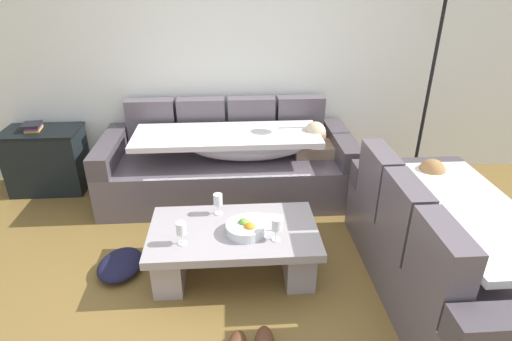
{
  "coord_description": "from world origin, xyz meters",
  "views": [
    {
      "loc": [
        -0.13,
        -2.03,
        2.06
      ],
      "look_at": [
        0.08,
        1.02,
        0.55
      ],
      "focal_mm": 29.18,
      "sensor_mm": 36.0,
      "label": 1
    }
  ],
  "objects_px": {
    "open_magazine": "(262,221)",
    "floor_lamp": "(427,82)",
    "couch_along_wall": "(232,164)",
    "crumpled_garment": "(121,265)",
    "couch_near_window": "(448,252)",
    "side_cabinet": "(47,160)",
    "wine_glass_near_right": "(276,225)",
    "coffee_table": "(234,245)",
    "wine_glass_near_left": "(181,229)",
    "wine_glass_far_back": "(218,200)",
    "book_stack_on_cabinet": "(33,127)",
    "fruit_bowl": "(246,228)"
  },
  "relations": [
    {
      "from": "floor_lamp",
      "to": "book_stack_on_cabinet",
      "type": "bearing_deg",
      "value": 175.89
    },
    {
      "from": "crumpled_garment",
      "to": "book_stack_on_cabinet",
      "type": "bearing_deg",
      "value": 127.46
    },
    {
      "from": "coffee_table",
      "to": "crumpled_garment",
      "type": "xyz_separation_m",
      "value": [
        -0.85,
        0.06,
        -0.18
      ]
    },
    {
      "from": "couch_along_wall",
      "to": "open_magazine",
      "type": "bearing_deg",
      "value": -79.38
    },
    {
      "from": "wine_glass_near_left",
      "to": "open_magazine",
      "type": "distance_m",
      "value": 0.61
    },
    {
      "from": "couch_near_window",
      "to": "side_cabinet",
      "type": "height_order",
      "value": "couch_near_window"
    },
    {
      "from": "side_cabinet",
      "to": "crumpled_garment",
      "type": "relative_size",
      "value": 1.8
    },
    {
      "from": "coffee_table",
      "to": "book_stack_on_cabinet",
      "type": "xyz_separation_m",
      "value": [
        -1.88,
        1.41,
        0.44
      ]
    },
    {
      "from": "coffee_table",
      "to": "wine_glass_near_left",
      "type": "relative_size",
      "value": 7.23
    },
    {
      "from": "wine_glass_near_left",
      "to": "side_cabinet",
      "type": "distance_m",
      "value": 2.16
    },
    {
      "from": "couch_along_wall",
      "to": "crumpled_garment",
      "type": "height_order",
      "value": "couch_along_wall"
    },
    {
      "from": "side_cabinet",
      "to": "crumpled_garment",
      "type": "xyz_separation_m",
      "value": [
        0.98,
        -1.36,
        -0.26
      ]
    },
    {
      "from": "wine_glass_near_right",
      "to": "side_cabinet",
      "type": "relative_size",
      "value": 0.23
    },
    {
      "from": "couch_near_window",
      "to": "side_cabinet",
      "type": "distance_m",
      "value": 3.69
    },
    {
      "from": "wine_glass_near_left",
      "to": "crumpled_garment",
      "type": "height_order",
      "value": "wine_glass_near_left"
    },
    {
      "from": "wine_glass_far_back",
      "to": "book_stack_on_cabinet",
      "type": "bearing_deg",
      "value": 146.03
    },
    {
      "from": "wine_glass_far_back",
      "to": "crumpled_garment",
      "type": "bearing_deg",
      "value": -168.12
    },
    {
      "from": "wine_glass_near_left",
      "to": "book_stack_on_cabinet",
      "type": "height_order",
      "value": "book_stack_on_cabinet"
    },
    {
      "from": "wine_glass_near_right",
      "to": "wine_glass_far_back",
      "type": "xyz_separation_m",
      "value": [
        -0.4,
        0.36,
        0.0
      ]
    },
    {
      "from": "coffee_table",
      "to": "fruit_bowl",
      "type": "height_order",
      "value": "fruit_bowl"
    },
    {
      "from": "wine_glass_far_back",
      "to": "floor_lamp",
      "type": "xyz_separation_m",
      "value": [
        1.9,
        0.93,
        0.62
      ]
    },
    {
      "from": "wine_glass_near_right",
      "to": "crumpled_garment",
      "type": "distance_m",
      "value": 1.23
    },
    {
      "from": "couch_along_wall",
      "to": "wine_glass_near_left",
      "type": "bearing_deg",
      "value": -104.64
    },
    {
      "from": "side_cabinet",
      "to": "open_magazine",
      "type": "bearing_deg",
      "value": -33.27
    },
    {
      "from": "coffee_table",
      "to": "crumpled_garment",
      "type": "relative_size",
      "value": 3.0
    },
    {
      "from": "fruit_bowl",
      "to": "side_cabinet",
      "type": "relative_size",
      "value": 0.39
    },
    {
      "from": "couch_near_window",
      "to": "crumpled_garment",
      "type": "bearing_deg",
      "value": 81.01
    },
    {
      "from": "couch_along_wall",
      "to": "wine_glass_near_left",
      "type": "relative_size",
      "value": 14.24
    },
    {
      "from": "side_cabinet",
      "to": "book_stack_on_cabinet",
      "type": "xyz_separation_m",
      "value": [
        -0.06,
        -0.01,
        0.36
      ]
    },
    {
      "from": "couch_along_wall",
      "to": "floor_lamp",
      "type": "bearing_deg",
      "value": -1.41
    },
    {
      "from": "open_magazine",
      "to": "crumpled_garment",
      "type": "bearing_deg",
      "value": -168.2
    },
    {
      "from": "wine_glass_near_left",
      "to": "floor_lamp",
      "type": "xyz_separation_m",
      "value": [
        2.14,
        1.29,
        0.62
      ]
    },
    {
      "from": "floor_lamp",
      "to": "wine_glass_near_right",
      "type": "bearing_deg",
      "value": -139.3
    },
    {
      "from": "book_stack_on_cabinet",
      "to": "open_magazine",
      "type": "bearing_deg",
      "value": -32.46
    },
    {
      "from": "fruit_bowl",
      "to": "wine_glass_near_right",
      "type": "relative_size",
      "value": 1.69
    },
    {
      "from": "couch_near_window",
      "to": "floor_lamp",
      "type": "relative_size",
      "value": 0.93
    },
    {
      "from": "wine_glass_far_back",
      "to": "open_magazine",
      "type": "bearing_deg",
      "value": -23.18
    },
    {
      "from": "book_stack_on_cabinet",
      "to": "floor_lamp",
      "type": "bearing_deg",
      "value": -4.11
    },
    {
      "from": "wine_glass_near_right",
      "to": "floor_lamp",
      "type": "relative_size",
      "value": 0.09
    },
    {
      "from": "coffee_table",
      "to": "fruit_bowl",
      "type": "relative_size",
      "value": 4.29
    },
    {
      "from": "floor_lamp",
      "to": "wine_glass_near_left",
      "type": "bearing_deg",
      "value": -148.79
    },
    {
      "from": "wine_glass_near_right",
      "to": "coffee_table",
      "type": "bearing_deg",
      "value": 153.54
    },
    {
      "from": "open_magazine",
      "to": "floor_lamp",
      "type": "height_order",
      "value": "floor_lamp"
    },
    {
      "from": "book_stack_on_cabinet",
      "to": "crumpled_garment",
      "type": "bearing_deg",
      "value": -52.54
    },
    {
      "from": "fruit_bowl",
      "to": "open_magazine",
      "type": "distance_m",
      "value": 0.18
    },
    {
      "from": "book_stack_on_cabinet",
      "to": "floor_lamp",
      "type": "xyz_separation_m",
      "value": [
        3.67,
        -0.26,
        0.44
      ]
    },
    {
      "from": "wine_glass_near_right",
      "to": "crumpled_garment",
      "type": "height_order",
      "value": "wine_glass_near_right"
    },
    {
      "from": "wine_glass_near_right",
      "to": "wine_glass_near_left",
      "type": "bearing_deg",
      "value": -179.78
    },
    {
      "from": "couch_along_wall",
      "to": "wine_glass_far_back",
      "type": "bearing_deg",
      "value": -96.54
    },
    {
      "from": "open_magazine",
      "to": "book_stack_on_cabinet",
      "type": "relative_size",
      "value": 1.37
    }
  ]
}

